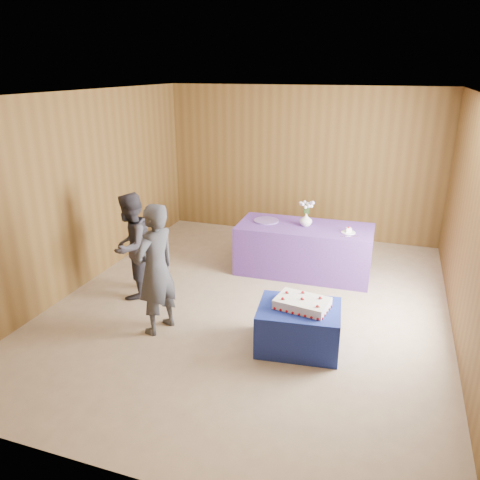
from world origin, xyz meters
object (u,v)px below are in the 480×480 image
at_px(vase, 306,220).
at_px(guest_left, 156,270).
at_px(sheet_cake, 302,303).
at_px(serving_table, 304,249).
at_px(guest_right, 131,246).
at_px(cake_table, 298,327).

relative_size(vase, guest_left, 0.12).
height_order(sheet_cake, guest_left, guest_left).
bearing_deg(serving_table, guest_left, -121.80).
bearing_deg(guest_right, cake_table, 75.42).
xyz_separation_m(sheet_cake, vase, (-0.38, 2.06, 0.29)).
xyz_separation_m(guest_left, guest_right, (-0.76, 0.71, -0.06)).
bearing_deg(serving_table, cake_table, -81.55).
xyz_separation_m(serving_table, vase, (0.01, 0.01, 0.47)).
distance_m(sheet_cake, vase, 2.12).
bearing_deg(sheet_cake, cake_table, -143.14).
distance_m(sheet_cake, guest_right, 2.51).
relative_size(cake_table, serving_table, 0.45).
relative_size(serving_table, guest_left, 1.27).
xyz_separation_m(serving_table, guest_right, (-2.06, -1.51, 0.35)).
distance_m(cake_table, sheet_cake, 0.30).
bearing_deg(vase, sheet_cake, -79.61).
relative_size(vase, guest_right, 0.13).
height_order(cake_table, vase, vase).
bearing_deg(guest_left, cake_table, 112.35).
bearing_deg(sheet_cake, guest_right, 176.75).
relative_size(cake_table, sheet_cake, 1.40).
distance_m(cake_table, serving_table, 2.10).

